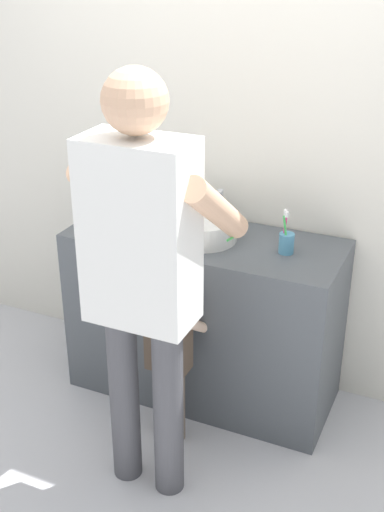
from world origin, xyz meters
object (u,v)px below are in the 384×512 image
at_px(toothbrush_cup, 286,242).
at_px(adult_parent, 143,259).
at_px(child_toddler, 169,345).
at_px(soap_bottle, 146,218).

bearing_deg(toothbrush_cup, adult_parent, -117.84).
distance_m(toothbrush_cup, child_toddler, 0.71).
relative_size(toothbrush_cup, child_toddler, 0.24).
bearing_deg(soap_bottle, toothbrush_cup, 2.96).
bearing_deg(child_toddler, adult_parent, -82.12).
height_order(toothbrush_cup, adult_parent, adult_parent).
height_order(soap_bottle, adult_parent, adult_parent).
bearing_deg(soap_bottle, adult_parent, -62.77).
height_order(toothbrush_cup, soap_bottle, toothbrush_cup).
relative_size(soap_bottle, child_toddler, 0.19).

